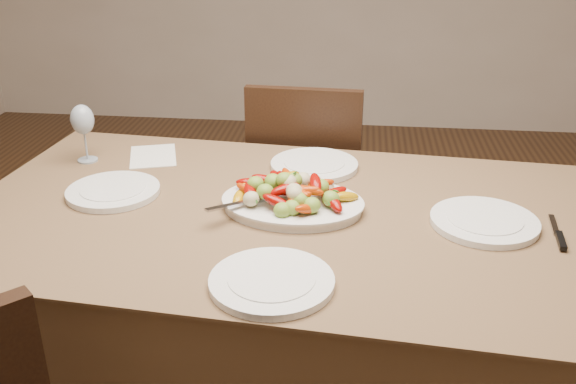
# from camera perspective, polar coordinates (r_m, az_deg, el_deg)

# --- Properties ---
(dining_table) EXTENTS (1.92, 1.19, 0.76)m
(dining_table) POSITION_cam_1_polar(r_m,az_deg,el_deg) (1.98, 0.00, -11.67)
(dining_table) COLOR brown
(dining_table) RESTS_ON ground
(chair_far) EXTENTS (0.44, 0.44, 0.95)m
(chair_far) POSITION_cam_1_polar(r_m,az_deg,el_deg) (2.61, 1.89, 0.18)
(chair_far) COLOR black
(chair_far) RESTS_ON ground
(serving_platter) EXTENTS (0.41, 0.32, 0.02)m
(serving_platter) POSITION_cam_1_polar(r_m,az_deg,el_deg) (1.80, 0.40, -1.20)
(serving_platter) COLOR white
(serving_platter) RESTS_ON dining_table
(roasted_vegetables) EXTENTS (0.33, 0.24, 0.09)m
(roasted_vegetables) POSITION_cam_1_polar(r_m,az_deg,el_deg) (1.77, 0.41, 0.46)
(roasted_vegetables) COLOR #7C0602
(roasted_vegetables) RESTS_ON serving_platter
(serving_spoon) EXTENTS (0.24, 0.24, 0.03)m
(serving_spoon) POSITION_cam_1_polar(r_m,az_deg,el_deg) (1.76, -1.90, -0.45)
(serving_spoon) COLOR #9EA0A8
(serving_spoon) RESTS_ON serving_platter
(plate_left) EXTENTS (0.27, 0.27, 0.02)m
(plate_left) POSITION_cam_1_polar(r_m,az_deg,el_deg) (1.96, -15.27, 0.05)
(plate_left) COLOR white
(plate_left) RESTS_ON dining_table
(plate_right) EXTENTS (0.29, 0.29, 0.02)m
(plate_right) POSITION_cam_1_polar(r_m,az_deg,el_deg) (1.79, 17.04, -2.55)
(plate_right) COLOR white
(plate_right) RESTS_ON dining_table
(plate_far) EXTENTS (0.28, 0.28, 0.02)m
(plate_far) POSITION_cam_1_polar(r_m,az_deg,el_deg) (2.08, 2.35, 2.38)
(plate_far) COLOR white
(plate_far) RESTS_ON dining_table
(plate_near) EXTENTS (0.28, 0.28, 0.02)m
(plate_near) POSITION_cam_1_polar(r_m,az_deg,el_deg) (1.46, -1.46, -8.00)
(plate_near) COLOR white
(plate_near) RESTS_ON dining_table
(wine_glass) EXTENTS (0.08, 0.08, 0.20)m
(wine_glass) POSITION_cam_1_polar(r_m,az_deg,el_deg) (2.21, -17.68, 5.13)
(wine_glass) COLOR #8C99A5
(wine_glass) RESTS_ON dining_table
(menu_card) EXTENTS (0.21, 0.25, 0.00)m
(menu_card) POSITION_cam_1_polar(r_m,az_deg,el_deg) (2.22, -11.90, 3.15)
(menu_card) COLOR silver
(menu_card) RESTS_ON dining_table
(table_knife) EXTENTS (0.04, 0.20, 0.01)m
(table_knife) POSITION_cam_1_polar(r_m,az_deg,el_deg) (1.80, 22.82, -3.46)
(table_knife) COLOR #9EA0A8
(table_knife) RESTS_ON dining_table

